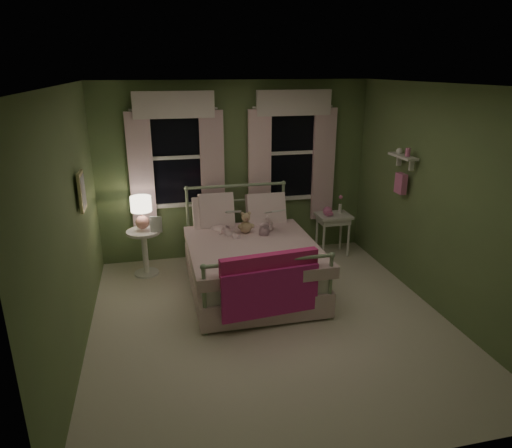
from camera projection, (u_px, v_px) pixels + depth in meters
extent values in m
plane|color=silver|center=(270.00, 321.00, 5.23)|extent=(4.20, 4.20, 0.00)
plane|color=white|center=(273.00, 85.00, 4.39)|extent=(4.20, 4.20, 0.00)
plane|color=#69834F|center=(235.00, 171.00, 6.75)|extent=(4.00, 0.00, 4.00)
plane|color=#69834F|center=(356.00, 312.00, 2.88)|extent=(4.00, 0.00, 4.00)
plane|color=#69834F|center=(71.00, 227.00, 4.39)|extent=(0.00, 4.20, 4.20)
plane|color=#69834F|center=(440.00, 202.00, 5.23)|extent=(0.00, 4.20, 4.20)
cube|color=white|center=(250.00, 259.00, 5.89)|extent=(1.44, 1.94, 0.26)
cube|color=white|center=(251.00, 275.00, 5.97)|extent=(1.54, 2.02, 0.30)
cube|color=silver|center=(253.00, 250.00, 5.69)|extent=(1.58, 1.75, 0.14)
cylinder|color=#9EB793|center=(197.00, 272.00, 5.78)|extent=(0.04, 1.90, 0.04)
cylinder|color=#9EB793|center=(301.00, 262.00, 6.07)|extent=(0.04, 1.90, 0.04)
cylinder|color=#9EB793|center=(188.00, 227.00, 6.58)|extent=(0.04, 0.04, 1.15)
cylinder|color=#9EB793|center=(283.00, 220.00, 6.88)|extent=(0.04, 0.04, 1.15)
sphere|color=#9EB793|center=(186.00, 188.00, 6.39)|extent=(0.07, 0.07, 0.07)
sphere|color=#9EB793|center=(283.00, 183.00, 6.69)|extent=(0.07, 0.07, 0.07)
cylinder|color=#9EB793|center=(236.00, 186.00, 6.54)|extent=(1.42, 0.04, 0.04)
cylinder|color=#9EB793|center=(236.00, 200.00, 6.62)|extent=(1.38, 0.03, 0.03)
cylinder|color=#9EB793|center=(205.00, 301.00, 4.85)|extent=(0.04, 0.04, 0.80)
cylinder|color=#9EB793|center=(330.00, 288.00, 5.15)|extent=(0.04, 0.04, 0.80)
sphere|color=#9EB793|center=(203.00, 267.00, 4.72)|extent=(0.07, 0.07, 0.07)
sphere|color=#9EB793|center=(332.00, 255.00, 5.02)|extent=(0.07, 0.07, 0.07)
cylinder|color=#9EB793|center=(270.00, 261.00, 4.87)|extent=(1.42, 0.04, 0.04)
cube|color=white|center=(213.00, 216.00, 6.33)|extent=(0.55, 0.32, 0.57)
cube|color=white|center=(266.00, 213.00, 6.49)|extent=(0.55, 0.32, 0.57)
cube|color=white|center=(216.00, 211.00, 6.31)|extent=(0.48, 0.30, 0.51)
cube|color=#DA2A75|center=(269.00, 268.00, 4.90)|extent=(1.10, 0.21, 0.32)
cube|color=#D4298B|center=(271.00, 293.00, 4.92)|extent=(1.10, 0.14, 0.55)
imported|color=#F7D1DD|center=(223.00, 210.00, 6.07)|extent=(0.34, 0.28, 0.79)
imported|color=#F7D1DD|center=(263.00, 210.00, 6.20)|extent=(0.40, 0.35, 0.70)
imported|color=beige|center=(226.00, 215.00, 5.84)|extent=(0.21, 0.14, 0.26)
imported|color=beige|center=(268.00, 216.00, 5.97)|extent=(0.21, 0.14, 0.26)
sphere|color=tan|center=(246.00, 227.00, 6.06)|extent=(0.16, 0.16, 0.16)
sphere|color=tan|center=(246.00, 217.00, 5.99)|extent=(0.12, 0.12, 0.12)
sphere|color=tan|center=(242.00, 214.00, 5.97)|extent=(0.05, 0.05, 0.05)
sphere|color=tan|center=(249.00, 213.00, 5.98)|extent=(0.05, 0.05, 0.05)
sphere|color=tan|center=(240.00, 227.00, 6.01)|extent=(0.06, 0.06, 0.06)
sphere|color=tan|center=(252.00, 226.00, 6.04)|extent=(0.06, 0.06, 0.06)
sphere|color=#8C6B51|center=(247.00, 219.00, 5.94)|extent=(0.04, 0.04, 0.04)
cylinder|color=white|center=(143.00, 232.00, 6.22)|extent=(0.46, 0.46, 0.04)
cylinder|color=white|center=(145.00, 253.00, 6.33)|extent=(0.08, 0.08, 0.60)
cylinder|color=white|center=(147.00, 273.00, 6.42)|extent=(0.34, 0.34, 0.03)
sphere|color=#E89589|center=(142.00, 222.00, 6.18)|extent=(0.18, 0.18, 0.18)
cylinder|color=pink|center=(142.00, 214.00, 6.14)|extent=(0.03, 0.03, 0.11)
cylinder|color=#FFEAC6|center=(141.00, 204.00, 6.09)|extent=(0.28, 0.28, 0.20)
imported|color=beige|center=(151.00, 231.00, 6.16)|extent=(0.23, 0.27, 0.02)
cube|color=white|center=(334.00, 216.00, 6.91)|extent=(0.50, 0.40, 0.04)
cube|color=white|center=(333.00, 220.00, 6.93)|extent=(0.44, 0.34, 0.08)
cylinder|color=white|center=(324.00, 240.00, 6.83)|extent=(0.04, 0.04, 0.60)
cylinder|color=white|center=(349.00, 238.00, 6.92)|extent=(0.04, 0.04, 0.60)
cylinder|color=white|center=(317.00, 233.00, 7.11)|extent=(0.04, 0.04, 0.60)
cylinder|color=white|center=(341.00, 231.00, 7.19)|extent=(0.04, 0.04, 0.60)
sphere|color=pink|center=(328.00, 211.00, 6.86)|extent=(0.14, 0.14, 0.14)
cube|color=pink|center=(330.00, 214.00, 6.79)|extent=(0.11, 0.06, 0.04)
cylinder|color=white|center=(340.00, 209.00, 6.95)|extent=(0.05, 0.05, 0.14)
cylinder|color=#4C7F3F|center=(340.00, 202.00, 6.92)|extent=(0.01, 0.01, 0.12)
sphere|color=pink|center=(341.00, 197.00, 6.89)|extent=(0.06, 0.06, 0.06)
cube|color=black|center=(176.00, 157.00, 6.47)|extent=(0.76, 0.02, 1.35)
cube|color=white|center=(174.00, 107.00, 6.23)|extent=(0.84, 0.05, 0.06)
cube|color=white|center=(179.00, 205.00, 6.68)|extent=(0.84, 0.05, 0.06)
cube|color=white|center=(148.00, 159.00, 6.37)|extent=(0.06, 0.05, 1.40)
cube|color=white|center=(205.00, 156.00, 6.54)|extent=(0.06, 0.05, 1.40)
cube|color=white|center=(177.00, 158.00, 6.45)|extent=(0.76, 0.04, 0.05)
cube|color=silver|center=(141.00, 174.00, 6.37)|extent=(0.34, 0.06, 1.70)
cube|color=silver|center=(212.00, 170.00, 6.58)|extent=(0.34, 0.06, 1.70)
cube|color=white|center=(174.00, 105.00, 6.16)|extent=(1.10, 0.08, 0.36)
cylinder|color=white|center=(174.00, 109.00, 6.21)|extent=(1.20, 0.03, 0.03)
cube|color=black|center=(291.00, 153.00, 6.83)|extent=(0.76, 0.02, 1.35)
cube|color=white|center=(293.00, 105.00, 6.58)|extent=(0.84, 0.05, 0.06)
cube|color=white|center=(290.00, 198.00, 7.04)|extent=(0.84, 0.05, 0.06)
cube|color=white|center=(265.00, 154.00, 6.73)|extent=(0.06, 0.05, 1.40)
cube|color=white|center=(317.00, 152.00, 6.90)|extent=(0.06, 0.05, 1.40)
cube|color=white|center=(291.00, 153.00, 6.81)|extent=(0.76, 0.04, 0.05)
cube|color=white|center=(260.00, 168.00, 6.73)|extent=(0.34, 0.06, 1.70)
cube|color=silver|center=(323.00, 165.00, 6.94)|extent=(0.34, 0.06, 1.70)
cube|color=white|center=(294.00, 103.00, 6.52)|extent=(1.10, 0.08, 0.36)
cylinder|color=white|center=(293.00, 107.00, 6.57)|extent=(1.20, 0.03, 0.03)
cube|color=white|center=(403.00, 156.00, 5.73)|extent=(0.15, 0.50, 0.03)
cube|color=white|center=(412.00, 165.00, 5.62)|extent=(0.06, 0.03, 0.14)
cube|color=white|center=(399.00, 160.00, 5.90)|extent=(0.06, 0.03, 0.14)
cylinder|color=pink|center=(408.00, 152.00, 5.61)|extent=(0.06, 0.06, 0.10)
sphere|color=white|center=(399.00, 151.00, 5.80)|extent=(0.08, 0.08, 0.08)
cube|color=pink|center=(401.00, 183.00, 5.84)|extent=(0.08, 0.18, 0.26)
cube|color=beige|center=(82.00, 191.00, 4.89)|extent=(0.03, 0.32, 0.42)
cube|color=silver|center=(83.00, 191.00, 4.89)|extent=(0.01, 0.25, 0.34)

